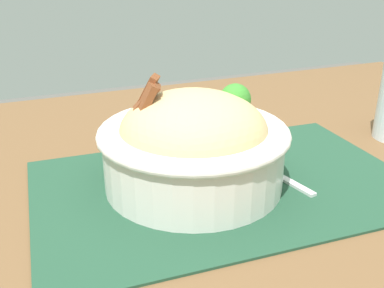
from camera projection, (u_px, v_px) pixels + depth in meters
table at (198, 227)px, 0.56m from camera, size 1.40×0.87×0.74m
placemat at (224, 184)px, 0.54m from camera, size 0.46×0.30×0.00m
bowl at (192, 141)px, 0.52m from camera, size 0.22×0.22×0.13m
fork at (270, 171)px, 0.57m from camera, size 0.04×0.14×0.00m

